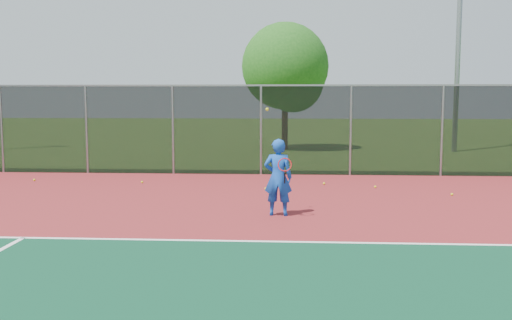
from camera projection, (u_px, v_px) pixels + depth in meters
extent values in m
plane|color=#375D1A|center=(447.00, 306.00, 7.28)|extent=(120.00, 120.00, 0.00)
cube|color=maroon|center=(414.00, 261.00, 9.26)|extent=(30.00, 20.00, 0.02)
cube|color=black|center=(351.00, 131.00, 19.01)|extent=(30.00, 0.04, 3.00)
cube|color=gray|center=(351.00, 85.00, 18.84)|extent=(30.00, 0.06, 0.06)
imported|color=blue|center=(278.00, 177.00, 12.63)|extent=(0.65, 0.44, 1.71)
cylinder|color=black|center=(285.00, 178.00, 12.37)|extent=(0.03, 0.15, 0.27)
torus|color=#A51414|center=(285.00, 165.00, 12.23)|extent=(0.30, 0.13, 0.29)
sphere|color=yellow|center=(267.00, 109.00, 12.57)|extent=(0.07, 0.07, 0.07)
sphere|color=yellow|center=(375.00, 187.00, 16.47)|extent=(0.07, 0.07, 0.07)
sphere|color=yellow|center=(452.00, 194.00, 15.20)|extent=(0.07, 0.07, 0.07)
sphere|color=yellow|center=(324.00, 184.00, 17.08)|extent=(0.07, 0.07, 0.07)
sphere|color=yellow|center=(266.00, 189.00, 16.14)|extent=(0.07, 0.07, 0.07)
sphere|color=yellow|center=(142.00, 182.00, 17.37)|extent=(0.07, 0.07, 0.07)
sphere|color=yellow|center=(34.00, 180.00, 17.82)|extent=(0.07, 0.07, 0.07)
cylinder|color=gray|center=(459.00, 37.00, 26.81)|extent=(0.24, 0.24, 10.88)
cylinder|color=#3B2615|center=(285.00, 126.00, 28.15)|extent=(0.30, 0.30, 2.39)
sphere|color=#1B5115|center=(285.00, 66.00, 27.82)|extent=(4.25, 4.25, 4.25)
sphere|color=#1B5115|center=(293.00, 82.00, 27.59)|extent=(2.92, 2.92, 2.92)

